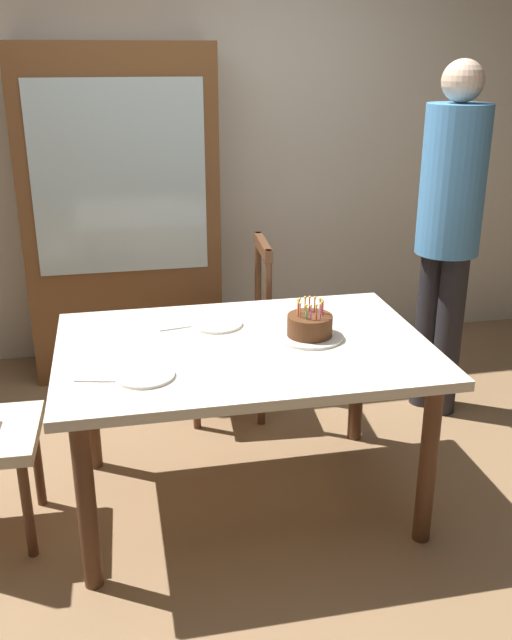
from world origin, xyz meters
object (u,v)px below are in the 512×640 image
object	(u,v)px
plate_near_celebrant	(145,375)
plate_far_side	(217,324)
dining_table	(244,364)
chair_spindle_back	(231,333)
birthday_cake	(310,328)
person_guest	(449,221)
china_cabinet	(122,215)

from	to	relation	value
plate_near_celebrant	plate_far_side	size ratio (longest dim) A/B	1.00
dining_table	plate_far_side	world-z (taller)	plate_far_side
plate_near_celebrant	chair_spindle_back	bearing A→B (deg)	64.77
dining_table	plate_far_side	bearing A→B (deg)	108.07
birthday_cake	person_guest	size ratio (longest dim) A/B	0.15
china_cabinet	plate_far_side	bearing A→B (deg)	-75.09
chair_spindle_back	china_cabinet	distance (m)	1.02
plate_near_celebrant	person_guest	world-z (taller)	person_guest
birthday_cake	person_guest	bearing A→B (deg)	35.18
plate_far_side	dining_table	bearing A→B (deg)	-71.93
dining_table	birthday_cake	world-z (taller)	birthday_cake
china_cabinet	chair_spindle_back	bearing A→B (deg)	-54.83
birthday_cake	plate_near_celebrant	xyz separation A→B (m)	(-0.69, -0.24, -0.04)
plate_far_side	china_cabinet	xyz separation A→B (m)	(-0.35, 1.33, 0.21)
chair_spindle_back	china_cabinet	xyz separation A→B (m)	(-0.52, 0.73, 0.49)
person_guest	dining_table	bearing A→B (deg)	-151.25
person_guest	china_cabinet	size ratio (longest dim) A/B	0.96
dining_table	birthday_cake	bearing A→B (deg)	2.38
plate_near_celebrant	china_cabinet	bearing A→B (deg)	90.57
plate_far_side	birthday_cake	bearing A→B (deg)	-31.67
dining_table	plate_near_celebrant	xyz separation A→B (m)	(-0.41, -0.23, 0.09)
dining_table	person_guest	world-z (taller)	person_guest
birthday_cake	china_cabinet	size ratio (longest dim) A/B	0.15
plate_near_celebrant	person_guest	size ratio (longest dim) A/B	0.12
chair_spindle_back	china_cabinet	world-z (taller)	china_cabinet
plate_far_side	chair_spindle_back	bearing A→B (deg)	74.89
dining_table	chair_spindle_back	bearing A→B (deg)	84.02
birthday_cake	chair_spindle_back	size ratio (longest dim) A/B	0.29
chair_spindle_back	birthday_cake	bearing A→B (deg)	-76.81
birthday_cake	plate_near_celebrant	bearing A→B (deg)	-160.75
plate_near_celebrant	chair_spindle_back	size ratio (longest dim) A/B	0.23
dining_table	birthday_cake	size ratio (longest dim) A/B	5.33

